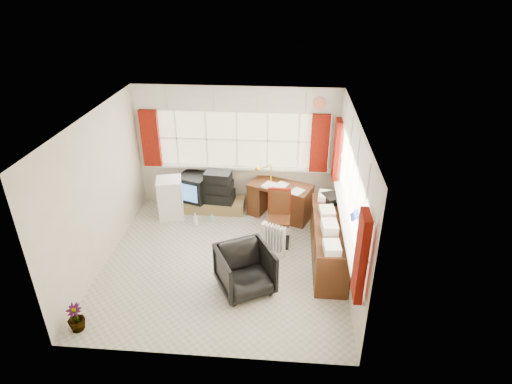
# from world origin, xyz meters

# --- Properties ---
(ground) EXTENTS (4.00, 4.00, 0.00)m
(ground) POSITION_xyz_m (0.00, 0.00, 0.00)
(ground) COLOR beige
(ground) RESTS_ON ground
(room_walls) EXTENTS (4.00, 4.00, 4.00)m
(room_walls) POSITION_xyz_m (0.00, 0.00, 1.50)
(room_walls) COLOR beige
(room_walls) RESTS_ON ground
(window_back) EXTENTS (3.70, 0.12, 3.60)m
(window_back) POSITION_xyz_m (0.00, 1.94, 0.95)
(window_back) COLOR beige
(window_back) RESTS_ON room_walls
(window_right) EXTENTS (0.12, 3.70, 3.60)m
(window_right) POSITION_xyz_m (1.94, 0.00, 0.95)
(window_right) COLOR beige
(window_right) RESTS_ON room_walls
(curtains) EXTENTS (3.83, 3.83, 1.15)m
(curtains) POSITION_xyz_m (0.92, 0.93, 1.46)
(curtains) COLOR maroon
(curtains) RESTS_ON room_walls
(overhead_cabinets) EXTENTS (3.98, 3.98, 0.48)m
(overhead_cabinets) POSITION_xyz_m (0.98, 0.98, 2.25)
(overhead_cabinets) COLOR silver
(overhead_cabinets) RESTS_ON room_walls
(desk) EXTENTS (1.34, 0.99, 0.72)m
(desk) POSITION_xyz_m (0.88, 1.59, 0.38)
(desk) COLOR #4F2512
(desk) RESTS_ON ground
(desk_lamp) EXTENTS (0.18, 0.16, 0.42)m
(desk_lamp) POSITION_xyz_m (0.69, 1.67, 0.98)
(desk_lamp) COLOR #DBBB09
(desk_lamp) RESTS_ON desk
(task_chair) EXTENTS (0.43, 0.45, 1.00)m
(task_chair) POSITION_xyz_m (0.88, 0.74, 0.53)
(task_chair) COLOR black
(task_chair) RESTS_ON ground
(office_chair) EXTENTS (1.05, 1.06, 0.73)m
(office_chair) POSITION_xyz_m (0.43, -0.66, 0.36)
(office_chair) COLOR black
(office_chair) RESTS_ON ground
(radiator) EXTENTS (0.41, 0.29, 0.57)m
(radiator) POSITION_xyz_m (0.83, 0.30, 0.23)
(radiator) COLOR white
(radiator) RESTS_ON ground
(credenza) EXTENTS (0.50, 2.00, 0.85)m
(credenza) POSITION_xyz_m (1.73, 0.20, 0.39)
(credenza) COLOR #4F2512
(credenza) RESTS_ON ground
(file_tray) EXTENTS (0.39, 0.43, 0.12)m
(file_tray) POSITION_xyz_m (1.81, 0.92, 0.81)
(file_tray) COLOR black
(file_tray) RESTS_ON credenza
(tv_bench) EXTENTS (1.40, 0.50, 0.25)m
(tv_bench) POSITION_xyz_m (-0.55, 1.72, 0.12)
(tv_bench) COLOR #967D4B
(tv_bench) RESTS_ON ground
(crt_tv) EXTENTS (0.72, 0.68, 0.52)m
(crt_tv) POSITION_xyz_m (-0.85, 1.71, 0.51)
(crt_tv) COLOR black
(crt_tv) RESTS_ON tv_bench
(hifi_stack) EXTENTS (0.64, 0.44, 0.64)m
(hifi_stack) POSITION_xyz_m (-0.35, 1.66, 0.55)
(hifi_stack) COLOR black
(hifi_stack) RESTS_ON tv_bench
(mini_fridge) EXTENTS (0.58, 0.58, 0.81)m
(mini_fridge) POSITION_xyz_m (-1.28, 1.42, 0.40)
(mini_fridge) COLOR white
(mini_fridge) RESTS_ON ground
(spray_bottle_a) EXTENTS (0.11, 0.11, 0.26)m
(spray_bottle_a) POSITION_xyz_m (-0.72, 1.09, 0.13)
(spray_bottle_a) COLOR white
(spray_bottle_a) RESTS_ON ground
(spray_bottle_b) EXTENTS (0.08, 0.08, 0.17)m
(spray_bottle_b) POSITION_xyz_m (-0.43, 1.26, 0.08)
(spray_bottle_b) COLOR #95DED3
(spray_bottle_b) RESTS_ON ground
(flower_vase) EXTENTS (0.30, 0.30, 0.42)m
(flower_vase) POSITION_xyz_m (-1.78, -1.69, 0.21)
(flower_vase) COLOR black
(flower_vase) RESTS_ON ground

